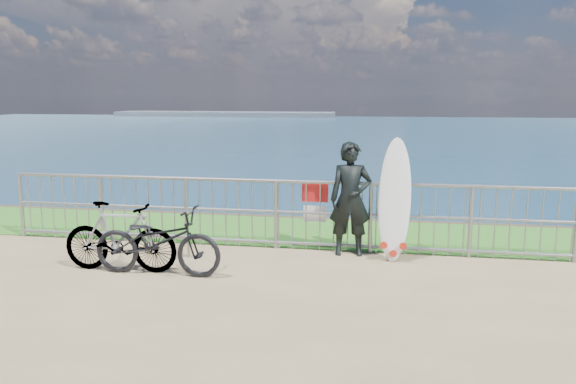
% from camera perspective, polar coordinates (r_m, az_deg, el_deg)
% --- Properties ---
extents(grass_strip, '(120.00, 120.00, 0.00)m').
position_cam_1_polar(grass_strip, '(10.08, 2.76, -4.12)').
color(grass_strip, '#2A701E').
rests_on(grass_strip, ground).
extents(seascape, '(260.00, 260.00, 5.00)m').
position_cam_1_polar(seascape, '(161.03, -6.38, 7.66)').
color(seascape, brown).
rests_on(seascape, ground).
extents(railing, '(10.06, 0.10, 1.13)m').
position_cam_1_polar(railing, '(8.89, 2.04, -2.27)').
color(railing, gray).
rests_on(railing, ground).
extents(surfer, '(0.68, 0.49, 1.75)m').
position_cam_1_polar(surfer, '(8.62, 6.37, -0.72)').
color(surfer, black).
rests_on(surfer, ground).
extents(surfboard, '(0.51, 0.46, 1.83)m').
position_cam_1_polar(surfboard, '(8.49, 10.77, -1.21)').
color(surfboard, white).
rests_on(surfboard, ground).
extents(bicycle_near, '(1.80, 0.63, 0.95)m').
position_cam_1_polar(bicycle_near, '(7.91, -13.13, -4.89)').
color(bicycle_near, black).
rests_on(bicycle_near, ground).
extents(bicycle_far, '(1.66, 0.48, 0.99)m').
position_cam_1_polar(bicycle_far, '(8.18, -16.71, -4.38)').
color(bicycle_far, black).
rests_on(bicycle_far, ground).
extents(bike_rack, '(1.65, 0.05, 0.35)m').
position_cam_1_polar(bike_rack, '(8.94, -14.48, -4.46)').
color(bike_rack, gray).
rests_on(bike_rack, ground).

